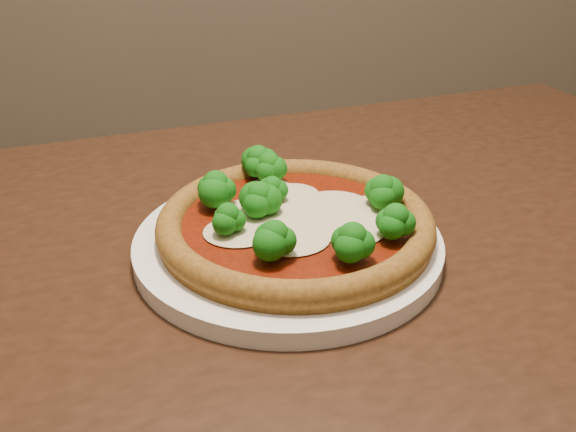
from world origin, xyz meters
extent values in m
cube|color=black|center=(-0.24, -0.17, 0.73)|extent=(1.41, 0.99, 0.04)
cylinder|color=black|center=(0.28, 0.27, 0.35)|extent=(0.06, 0.06, 0.71)
cylinder|color=white|center=(-0.22, -0.17, 0.76)|extent=(0.30, 0.30, 0.02)
cylinder|color=brown|center=(-0.21, -0.17, 0.77)|extent=(0.26, 0.26, 0.01)
torus|color=brown|center=(-0.21, -0.17, 0.78)|extent=(0.27, 0.27, 0.03)
cylinder|color=#631504|center=(-0.21, -0.17, 0.78)|extent=(0.22, 0.22, 0.00)
ellipsoid|color=beige|center=(-0.14, -0.17, 0.78)|extent=(0.05, 0.04, 0.00)
ellipsoid|color=beige|center=(-0.17, -0.15, 0.78)|extent=(0.08, 0.07, 0.01)
ellipsoid|color=beige|center=(-0.16, -0.20, 0.78)|extent=(0.06, 0.06, 0.01)
ellipsoid|color=beige|center=(-0.27, -0.18, 0.78)|extent=(0.07, 0.06, 0.01)
ellipsoid|color=beige|center=(-0.26, -0.15, 0.78)|extent=(0.07, 0.06, 0.01)
ellipsoid|color=beige|center=(-0.23, -0.09, 0.78)|extent=(0.05, 0.04, 0.00)
ellipsoid|color=beige|center=(-0.21, -0.11, 0.78)|extent=(0.06, 0.05, 0.00)
ellipsoid|color=beige|center=(-0.22, -0.20, 0.78)|extent=(0.07, 0.06, 0.01)
ellipsoid|color=beige|center=(-0.22, -0.17, 0.78)|extent=(0.10, 0.09, 0.01)
ellipsoid|color=beige|center=(-0.13, -0.15, 0.78)|extent=(0.05, 0.04, 0.00)
ellipsoid|color=#167F14|center=(-0.29, -0.12, 0.81)|extent=(0.05, 0.05, 0.04)
ellipsoid|color=#167F14|center=(-0.25, -0.16, 0.81)|extent=(0.04, 0.04, 0.04)
ellipsoid|color=#167F14|center=(-0.28, -0.19, 0.80)|extent=(0.04, 0.04, 0.03)
ellipsoid|color=#167F14|center=(-0.13, -0.22, 0.80)|extent=(0.04, 0.04, 0.04)
ellipsoid|color=#167F14|center=(-0.24, -0.06, 0.81)|extent=(0.04, 0.04, 0.04)
ellipsoid|color=#167F14|center=(-0.18, -0.25, 0.81)|extent=(0.04, 0.04, 0.04)
ellipsoid|color=#167F14|center=(-0.24, -0.23, 0.81)|extent=(0.04, 0.04, 0.04)
ellipsoid|color=#167F14|center=(-0.23, -0.13, 0.80)|extent=(0.03, 0.03, 0.03)
ellipsoid|color=#167F14|center=(-0.23, -0.08, 0.80)|extent=(0.04, 0.04, 0.03)
ellipsoid|color=#167F14|center=(-0.12, -0.16, 0.81)|extent=(0.04, 0.04, 0.04)
camera|label=1|loc=(-0.30, -0.70, 1.08)|focal=40.00mm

